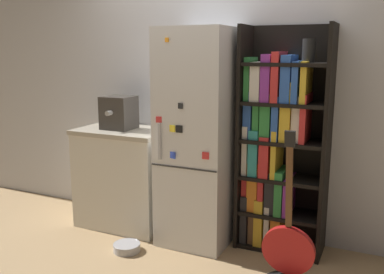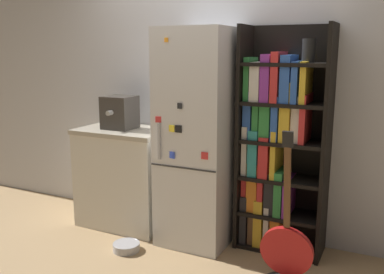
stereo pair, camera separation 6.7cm
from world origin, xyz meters
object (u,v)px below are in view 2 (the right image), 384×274
object	(u,v)px
bookshelf	(277,146)
pet_bowl	(126,246)
espresso_machine	(120,112)
guitar	(286,262)
refrigerator	(199,138)

from	to	relation	value
bookshelf	pet_bowl	world-z (taller)	bookshelf
espresso_machine	pet_bowl	world-z (taller)	espresso_machine
guitar	pet_bowl	size ratio (longest dim) A/B	5.04
guitar	pet_bowl	bearing A→B (deg)	-177.10
guitar	pet_bowl	xyz separation A→B (m)	(-1.33, -0.07, -0.13)
refrigerator	bookshelf	size ratio (longest dim) A/B	0.99
pet_bowl	refrigerator	bearing A→B (deg)	47.40
guitar	refrigerator	bearing A→B (deg)	154.73
bookshelf	guitar	bearing A→B (deg)	-66.47
guitar	pet_bowl	world-z (taller)	guitar
bookshelf	pet_bowl	size ratio (longest dim) A/B	8.20
guitar	bookshelf	bearing A→B (deg)	113.53
bookshelf	espresso_machine	xyz separation A→B (m)	(-1.46, -0.14, 0.20)
bookshelf	guitar	size ratio (longest dim) A/B	1.63
refrigerator	pet_bowl	bearing A→B (deg)	-132.60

